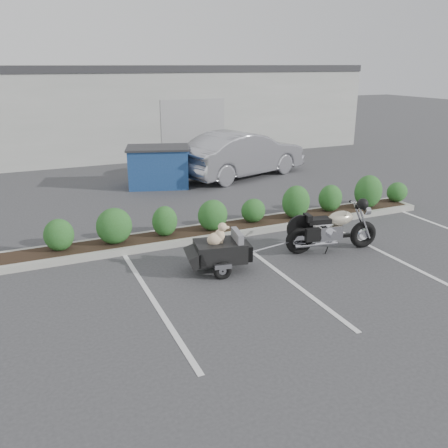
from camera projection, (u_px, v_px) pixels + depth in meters
name	position (u px, v px, depth m)	size (l,w,h in m)	color
ground	(216.00, 274.00, 9.67)	(90.00, 90.00, 0.00)	#38383A
planter_kerb	(219.00, 231.00, 11.94)	(12.00, 1.00, 0.15)	#9E9E93
building	(84.00, 107.00, 23.75)	(26.00, 10.00, 4.00)	#9EA099
motorcycle	(332.00, 230.00, 10.69)	(2.22, 0.90, 1.28)	black
pet_trailer	(219.00, 251.00, 9.67)	(1.80, 1.02, 1.06)	black
sedan	(242.00, 154.00, 17.77)	(1.80, 5.16, 1.70)	#AEADB5
dumpster	(158.00, 166.00, 16.33)	(2.43, 1.99, 1.38)	navy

